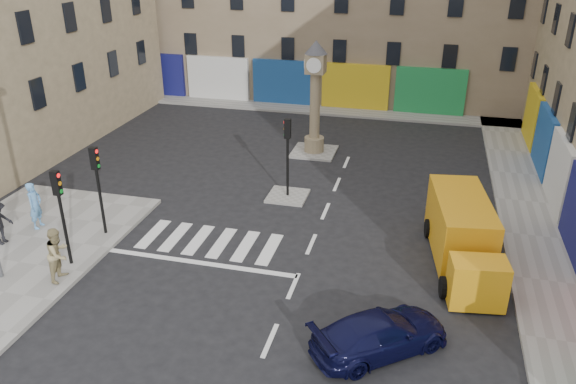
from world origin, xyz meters
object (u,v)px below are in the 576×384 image
at_px(navy_sedan, 380,333).
at_px(pedestrian_tan, 58,254).
at_px(yellow_van, 463,235).
at_px(traffic_light_left_near, 60,203).
at_px(traffic_light_left_far, 97,177).
at_px(traffic_light_island, 288,145).
at_px(pedestrian_blue, 35,205).
at_px(clock_pillar, 315,91).

xyz_separation_m(navy_sedan, pedestrian_tan, (-11.26, 0.85, 0.53)).
xyz_separation_m(navy_sedan, yellow_van, (2.41, 5.77, 0.52)).
distance_m(yellow_van, pedestrian_tan, 14.53).
height_order(traffic_light_left_near, navy_sedan, traffic_light_left_near).
xyz_separation_m(traffic_light_left_far, navy_sedan, (11.56, -4.20, -2.00)).
xyz_separation_m(traffic_light_left_far, traffic_light_island, (6.30, 5.40, -0.03)).
bearing_deg(traffic_light_left_far, yellow_van, 6.39).
bearing_deg(yellow_van, pedestrian_blue, 177.61).
bearing_deg(traffic_light_island, navy_sedan, -61.28).
height_order(navy_sedan, yellow_van, yellow_van).
bearing_deg(yellow_van, navy_sedan, -121.21).
height_order(traffic_light_left_far, pedestrian_blue, traffic_light_left_far).
bearing_deg(clock_pillar, navy_sedan, -71.36).
height_order(traffic_light_left_far, traffic_light_island, traffic_light_left_far).
distance_m(pedestrian_blue, pedestrian_tan, 4.49).
bearing_deg(pedestrian_blue, traffic_light_left_near, -131.03).
relative_size(navy_sedan, pedestrian_tan, 2.14).
xyz_separation_m(traffic_light_island, pedestrian_blue, (-9.24, -5.64, -1.44)).
height_order(traffic_light_left_far, clock_pillar, clock_pillar).
xyz_separation_m(pedestrian_blue, pedestrian_tan, (3.24, -3.11, -0.00)).
bearing_deg(pedestrian_blue, yellow_van, -88.65).
bearing_deg(pedestrian_tan, traffic_light_island, -38.08).
bearing_deg(traffic_light_left_far, pedestrian_blue, -175.25).
bearing_deg(traffic_light_left_near, yellow_van, 15.84).
xyz_separation_m(traffic_light_left_near, clock_pillar, (6.30, 13.80, 0.93)).
relative_size(traffic_light_left_near, pedestrian_blue, 1.86).
relative_size(traffic_light_island, pedestrian_blue, 1.86).
relative_size(traffic_light_island, clock_pillar, 0.61).
bearing_deg(traffic_light_left_near, pedestrian_tan, -72.50).
bearing_deg(traffic_light_left_far, clock_pillar, 61.06).
height_order(traffic_light_left_near, pedestrian_tan, traffic_light_left_near).
bearing_deg(navy_sedan, traffic_light_left_far, 30.88).
relative_size(navy_sedan, yellow_van, 0.66).
relative_size(clock_pillar, yellow_van, 0.94).
relative_size(traffic_light_left_far, pedestrian_blue, 1.86).
height_order(traffic_light_island, yellow_van, traffic_light_island).
bearing_deg(traffic_light_left_near, clock_pillar, 65.45).
xyz_separation_m(traffic_light_left_far, yellow_van, (13.97, 1.56, -1.49)).
relative_size(traffic_light_island, yellow_van, 0.57).
bearing_deg(navy_sedan, yellow_van, -61.86).
bearing_deg(pedestrian_blue, pedestrian_tan, -138.58).
height_order(traffic_light_left_far, yellow_van, traffic_light_left_far).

